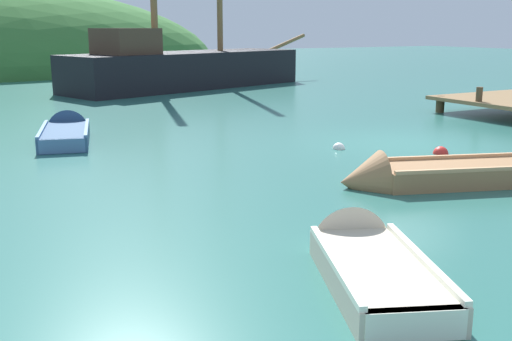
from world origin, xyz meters
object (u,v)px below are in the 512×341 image
rowboat_center (429,178)px  buoy_red (441,154)px  sailing_ship (185,74)px  rowboat_far (66,135)px  buoy_white (339,149)px  rowboat_portside (365,264)px

rowboat_center → buoy_red: rowboat_center is taller
sailing_ship → rowboat_far: bearing=-142.8°
buoy_white → rowboat_far: bearing=140.7°
rowboat_portside → buoy_red: size_ratio=8.90×
rowboat_center → buoy_red: (2.25, 1.93, -0.12)m
sailing_ship → rowboat_portside: bearing=-124.7°
rowboat_portside → rowboat_far: bearing=29.2°
sailing_ship → buoy_white: 15.80m
rowboat_portside → buoy_white: rowboat_portside is taller
sailing_ship → rowboat_far: size_ratio=4.06×
rowboat_center → buoy_red: 2.97m
rowboat_portside → buoy_red: 7.46m
sailing_ship → rowboat_far: sailing_ship is taller
rowboat_far → buoy_red: size_ratio=10.35×
sailing_ship → rowboat_center: bearing=-116.8°
sailing_ship → buoy_white: size_ratio=49.06×
sailing_ship → buoy_red: sailing_ship is taller
sailing_ship → buoy_red: size_ratio=42.05×
rowboat_center → rowboat_portside: bearing=55.5°
rowboat_far → buoy_white: bearing=-114.6°
buoy_red → buoy_white: 2.32m
sailing_ship → rowboat_center: size_ratio=3.62×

